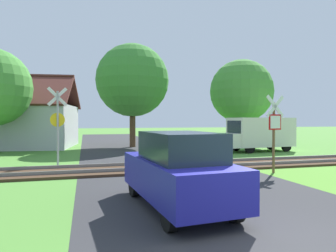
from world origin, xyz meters
The scene contains 9 objects.
road_asphalt centered at (0.00, 2.00, 0.00)m, with size 6.93×80.00×0.01m, color #2D2D30.
rail_track centered at (0.00, 8.44, 0.06)m, with size 60.00×2.60×0.22m.
stop_sign_near centered at (3.91, 6.27, 1.77)m, with size 0.87×0.20×3.04m.
crossing_sign_far centered at (-4.38, 10.52, 2.06)m, with size 0.87×0.21×3.57m.
house centered at (-8.25, 21.36, 1.80)m, with size 9.49×7.77×5.63m.
tree_right centered at (8.97, 17.78, 4.41)m, with size 5.05×5.05×6.94m.
tree_center centered at (0.40, 19.32, 5.16)m, with size 5.63×5.63×7.99m.
mail_truck centered at (7.98, 13.70, 1.24)m, with size 5.03×2.23×2.24m.
parked_car centered at (-1.12, 2.82, 0.89)m, with size 1.95×4.12×1.78m.
Camera 1 is at (-3.21, -3.82, 2.05)m, focal length 32.00 mm.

